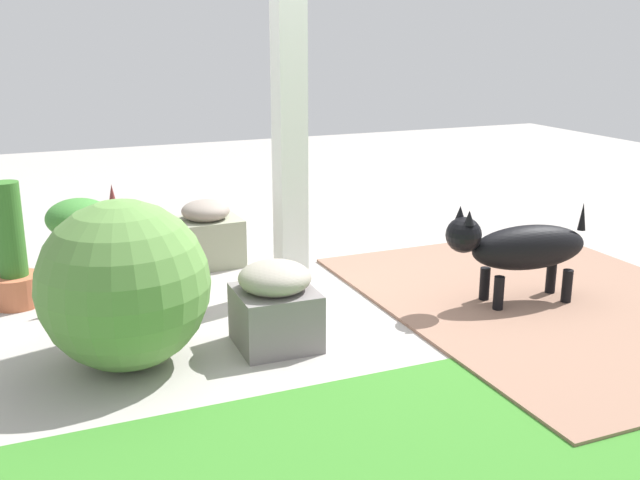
# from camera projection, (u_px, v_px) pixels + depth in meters

# --- Properties ---
(ground_plane) EXTENTS (12.00, 12.00, 0.00)m
(ground_plane) POSITION_uv_depth(u_px,v_px,m) (352.00, 291.00, 4.25)
(ground_plane) COLOR #A7A19A
(brick_path) EXTENTS (1.80, 2.40, 0.02)m
(brick_path) POSITION_uv_depth(u_px,v_px,m) (552.00, 302.00, 4.05)
(brick_path) COLOR #8F6A56
(brick_path) RESTS_ON ground
(porch_pillar) EXTENTS (0.15, 0.15, 2.08)m
(porch_pillar) POSITION_uv_depth(u_px,v_px,m) (289.00, 108.00, 3.94)
(porch_pillar) COLOR white
(porch_pillar) RESTS_ON ground
(stone_planter_nearest) EXTENTS (0.43, 0.34, 0.42)m
(stone_planter_nearest) POSITION_uv_depth(u_px,v_px,m) (207.00, 235.00, 4.67)
(stone_planter_nearest) COLOR gray
(stone_planter_nearest) RESTS_ON ground
(stone_planter_mid) EXTENTS (0.38, 0.38, 0.41)m
(stone_planter_mid) POSITION_uv_depth(u_px,v_px,m) (275.00, 305.00, 3.47)
(stone_planter_mid) COLOR slate
(stone_planter_mid) RESTS_ON ground
(round_shrub) EXTENTS (0.75, 0.75, 0.75)m
(round_shrub) POSITION_uv_depth(u_px,v_px,m) (124.00, 285.00, 3.22)
(round_shrub) COLOR #5B8942
(round_shrub) RESTS_ON ground
(terracotta_pot_tall) EXTENTS (0.27, 0.27, 0.68)m
(terracotta_pot_tall) POSITION_uv_depth(u_px,v_px,m) (13.00, 261.00, 3.97)
(terracotta_pot_tall) COLOR #BC6442
(terracotta_pot_tall) RESTS_ON ground
(terracotta_pot_broad) EXTENTS (0.39, 0.39, 0.47)m
(terracotta_pot_broad) POSITION_uv_depth(u_px,v_px,m) (80.00, 230.00, 4.49)
(terracotta_pot_broad) COLOR #B26444
(terracotta_pot_broad) RESTS_ON ground
(terracotta_pot_spiky) EXTENTS (0.22, 0.22, 0.65)m
(terracotta_pot_spiky) POSITION_uv_depth(u_px,v_px,m) (116.00, 246.00, 4.03)
(terracotta_pot_spiky) COLOR #9C4F2F
(terracotta_pot_spiky) RESTS_ON ground
(dog) EXTENTS (0.82, 0.30, 0.56)m
(dog) POSITION_uv_depth(u_px,v_px,m) (519.00, 247.00, 3.95)
(dog) COLOR black
(dog) RESTS_ON ground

